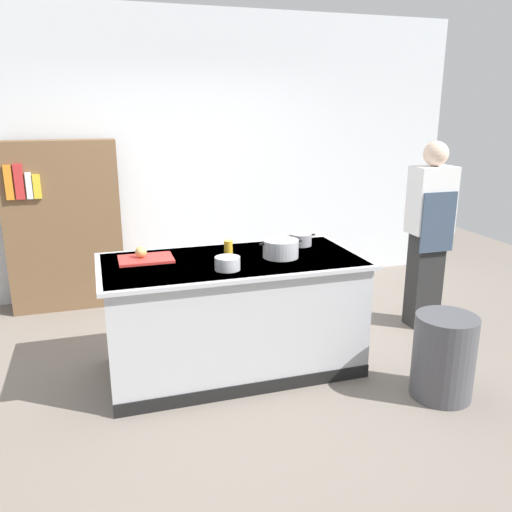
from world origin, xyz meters
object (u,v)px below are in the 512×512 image
Objects in this scene: mixing_bowl at (227,263)px; onion at (141,252)px; stock_pot at (281,248)px; bookshelf at (64,226)px; sauce_pan at (301,240)px; trash_bin at (444,356)px; person_chef at (429,231)px; juice_cup at (228,247)px.

onion is at bearing 142.69° from mixing_bowl.
bookshelf reaches higher than stock_pot.
stock_pot reaches higher than onion.
trash_bin is at bearing -58.34° from sauce_pan.
juice_cup is at bearing 102.17° from person_chef.
stock_pot is 0.55× the size of trash_bin.
juice_cup reaches higher than trash_bin.
bookshelf reaches higher than juice_cup.
person_chef is (1.29, 0.07, -0.04)m from sauce_pan.
stock_pot is 0.40m from sauce_pan.
sauce_pan is at bearing 45.19° from stock_pot.
juice_cup reaches higher than sauce_pan.
sauce_pan is 0.14× the size of bookshelf.
sauce_pan is at bearing 2.02° from onion.
bookshelf is at bearing 131.45° from stock_pot.
juice_cup is 0.06× the size of person_chef.
mixing_bowl is (0.56, -0.42, -0.02)m from onion.
onion is 1.05m from stock_pot.
onion is at bearing 101.13° from person_chef.
bookshelf is (-1.91, 1.57, -0.10)m from sauce_pan.
person_chef is (1.57, 0.35, -0.05)m from stock_pot.
person_chef is at bearing 14.92° from mixing_bowl.
onion is at bearing 179.60° from juice_cup.
onion is 0.05× the size of person_chef.
onion is 1.73m from bookshelf.
mixing_bowl is 2.35m from bookshelf.
juice_cup is 0.16× the size of trash_bin.
stock_pot is 0.20× the size of bookshelf.
juice_cup is 2.07m from bookshelf.
juice_cup is (0.11, 0.42, 0.00)m from mixing_bowl.
trash_bin is at bearing -27.68° from onion.
onion is 0.48× the size of mixing_bowl.
bookshelf is (-1.28, 1.62, -0.10)m from juice_cup.
onion is 2.32m from trash_bin.
juice_cup is at bearing 146.59° from stock_pot.
stock_pot is 1.87× the size of mixing_bowl.
trash_bin is at bearing 160.15° from person_chef.
onion is at bearing 166.99° from stock_pot.
stock_pot is at bearing -48.55° from bookshelf.
stock_pot is 0.20× the size of person_chef.
bookshelf is at bearing 134.27° from trash_bin.
onion reaches higher than sauce_pan.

